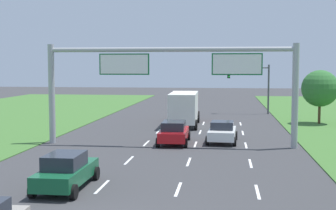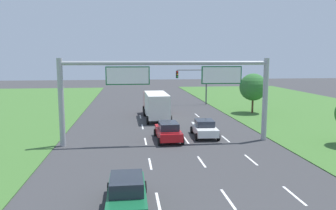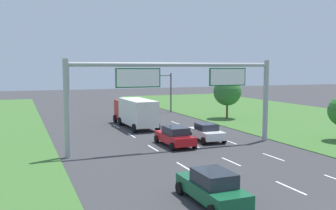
{
  "view_description": "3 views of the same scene",
  "coord_description": "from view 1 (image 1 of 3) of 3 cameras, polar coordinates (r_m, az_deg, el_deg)",
  "views": [
    {
      "loc": [
        3.81,
        -14.43,
        5.54
      ],
      "look_at": [
        -0.16,
        17.76,
        2.77
      ],
      "focal_mm": 50.0,
      "sensor_mm": 36.0,
      "label": 1
    },
    {
      "loc": [
        -3.09,
        -9.06,
        6.97
      ],
      "look_at": [
        0.23,
        18.49,
        3.01
      ],
      "focal_mm": 35.0,
      "sensor_mm": 36.0,
      "label": 2
    },
    {
      "loc": [
        -11.53,
        -9.52,
        6.39
      ],
      "look_at": [
        0.81,
        21.17,
        3.05
      ],
      "focal_mm": 40.0,
      "sensor_mm": 36.0,
      "label": 3
    }
  ],
  "objects": [
    {
      "name": "car_lead_silver",
      "position": [
        33.84,
        6.62,
        -3.26
      ],
      "size": [
        2.27,
        4.06,
        1.52
      ],
      "rotation": [
        0.0,
        0.0,
        -0.05
      ],
      "color": "white",
      "rests_on": "ground_plane"
    },
    {
      "name": "sign_gantry",
      "position": [
        31.94,
        0.45,
        3.74
      ],
      "size": [
        17.24,
        0.44,
        7.0
      ],
      "color": "#9EA0A5",
      "rests_on": "ground_plane"
    },
    {
      "name": "lane_dashes_inner_right",
      "position": [
        21.27,
        1.26,
        -10.21
      ],
      "size": [
        0.14,
        50.4,
        0.01
      ],
      "color": "white",
      "rests_on": "ground_plane"
    },
    {
      "name": "car_near_red",
      "position": [
        33.12,
        0.72,
        -3.33
      ],
      "size": [
        2.2,
        4.44,
        1.59
      ],
      "rotation": [
        0.0,
        0.0,
        0.02
      ],
      "color": "red",
      "rests_on": "ground_plane"
    },
    {
      "name": "lane_dashes_inner_left",
      "position": [
        21.88,
        -8.04,
        -9.82
      ],
      "size": [
        0.14,
        50.4,
        0.01
      ],
      "color": "white",
      "rests_on": "ground_plane"
    },
    {
      "name": "lane_dashes_slip",
      "position": [
        21.22,
        10.86,
        -10.34
      ],
      "size": [
        0.14,
        50.4,
        0.01
      ],
      "color": "white",
      "rests_on": "ground_plane"
    },
    {
      "name": "car_far_ahead",
      "position": [
        21.67,
        -12.32,
        -7.84
      ],
      "size": [
        2.01,
        4.48,
        1.62
      ],
      "rotation": [
        0.0,
        0.0,
        0.0
      ],
      "color": "#145633",
      "rests_on": "ground_plane"
    },
    {
      "name": "traffic_light_mast",
      "position": [
        54.08,
        10.13,
        3.03
      ],
      "size": [
        4.76,
        0.49,
        5.6
      ],
      "color": "#47494F",
      "rests_on": "ground_plane"
    },
    {
      "name": "box_truck",
      "position": [
        43.47,
        2.01,
        -0.23
      ],
      "size": [
        2.82,
        8.69,
        3.04
      ],
      "rotation": [
        0.0,
        0.0,
        0.02
      ],
      "color": "#B21E19",
      "rests_on": "ground_plane"
    },
    {
      "name": "roadside_tree_far",
      "position": [
        46.04,
        18.04,
        1.93
      ],
      "size": [
        3.45,
        3.45,
        5.1
      ],
      "color": "#513823",
      "rests_on": "ground_plane"
    }
  ]
}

